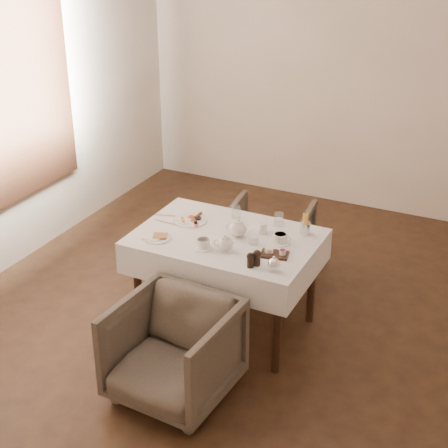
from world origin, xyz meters
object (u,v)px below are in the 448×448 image
at_px(breakfast_plate, 191,220).
at_px(teapot_centre, 238,227).
at_px(armchair_near, 173,351).
at_px(table, 226,251).
at_px(armchair_far, 268,240).

height_order(breakfast_plate, teapot_centre, teapot_centre).
xyz_separation_m(armchair_near, breakfast_plate, (-0.38, 0.95, 0.43)).
height_order(table, breakfast_plate, breakfast_plate).
bearing_deg(armchair_near, breakfast_plate, 115.62).
relative_size(armchair_far, breakfast_plate, 2.69).
distance_m(armchair_far, teapot_centre, 0.98).
distance_m(armchair_near, armchair_far, 1.71).
xyz_separation_m(table, armchair_far, (-0.03, 0.87, -0.33)).
height_order(table, teapot_centre, teapot_centre).
bearing_deg(armchair_far, armchair_near, 85.76).
relative_size(table, teapot_centre, 7.40).
xyz_separation_m(armchair_near, armchair_far, (-0.07, 1.71, -0.02)).
relative_size(table, armchair_near, 1.76).
bearing_deg(armchair_near, armchair_far, 95.87).
bearing_deg(teapot_centre, breakfast_plate, 171.67).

